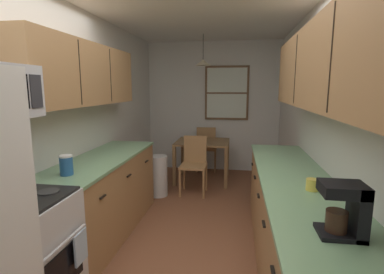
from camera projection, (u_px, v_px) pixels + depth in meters
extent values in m
plane|color=brown|center=(194.00, 228.00, 3.49)|extent=(12.00, 12.00, 0.00)
cube|color=silver|center=(82.00, 120.00, 3.48)|extent=(0.10, 9.00, 2.55)
cube|color=silver|center=(320.00, 125.00, 3.07)|extent=(0.10, 9.00, 2.55)
cube|color=silver|center=(213.00, 107.00, 5.86)|extent=(4.40, 0.10, 2.55)
cube|color=silver|center=(24.00, 261.00, 2.06)|extent=(0.62, 0.63, 0.90)
cube|color=black|center=(65.00, 269.00, 2.02)|extent=(0.01, 0.44, 0.30)
cube|color=silver|center=(66.00, 242.00, 1.98)|extent=(0.02, 0.50, 0.02)
cube|color=black|center=(17.00, 200.00, 1.98)|extent=(0.59, 0.60, 0.02)
cylinder|color=#2D2D2D|center=(14.00, 190.00, 2.14)|extent=(0.15, 0.15, 0.01)
cylinder|color=#2D2D2D|center=(20.00, 207.00, 1.83)|extent=(0.15, 0.15, 0.01)
cylinder|color=#2D2D2D|center=(48.00, 192.00, 2.09)|extent=(0.15, 0.15, 0.01)
cube|color=black|center=(9.00, 92.00, 1.79)|extent=(0.01, 0.34, 0.23)
cube|color=#2D2D33|center=(36.00, 91.00, 2.04)|extent=(0.01, 0.11, 0.23)
cube|color=#A87A4C|center=(104.00, 197.00, 3.32)|extent=(0.60, 1.93, 0.87)
cube|color=#7AA87A|center=(102.00, 158.00, 3.25)|extent=(0.63, 1.95, 0.03)
cube|color=black|center=(103.00, 197.00, 2.60)|extent=(0.02, 0.10, 0.01)
cube|color=black|center=(129.00, 176.00, 3.23)|extent=(0.02, 0.10, 0.01)
cube|color=black|center=(147.00, 161.00, 3.86)|extent=(0.02, 0.10, 0.01)
cube|color=#A87A4C|center=(83.00, 74.00, 3.06)|extent=(0.32, 2.03, 0.64)
cube|color=#2D2319|center=(80.00, 73.00, 2.71)|extent=(0.01, 0.01, 0.59)
cube|color=#2D2319|center=(111.00, 76.00, 3.37)|extent=(0.01, 0.01, 0.59)
cube|color=#A87A4C|center=(299.00, 242.00, 2.36)|extent=(0.60, 3.34, 0.87)
cube|color=#7AA87A|center=(302.00, 188.00, 2.28)|extent=(0.63, 3.36, 0.03)
cube|color=black|center=(273.00, 272.00, 1.55)|extent=(0.02, 0.10, 0.01)
cube|color=black|center=(264.00, 224.00, 2.09)|extent=(0.02, 0.10, 0.01)
cube|color=black|center=(258.00, 196.00, 2.63)|extent=(0.02, 0.10, 0.01)
cube|color=black|center=(255.00, 177.00, 3.17)|extent=(0.02, 0.10, 0.01)
cube|color=black|center=(252.00, 164.00, 3.71)|extent=(0.02, 0.10, 0.01)
cube|color=#A87A4C|center=(333.00, 65.00, 2.05)|extent=(0.32, 3.04, 0.64)
cube|color=#2D2319|center=(331.00, 59.00, 1.59)|extent=(0.01, 0.01, 0.59)
cube|color=#2D2319|center=(295.00, 70.00, 2.57)|extent=(0.01, 0.01, 0.59)
cube|color=brown|center=(203.00, 142.00, 5.18)|extent=(0.92, 0.82, 0.03)
cube|color=brown|center=(174.00, 166.00, 4.93)|extent=(0.06, 0.06, 0.69)
cube|color=brown|center=(226.00, 168.00, 4.80)|extent=(0.06, 0.06, 0.69)
cube|color=brown|center=(183.00, 156.00, 5.67)|extent=(0.06, 0.06, 0.69)
cube|color=brown|center=(227.00, 158.00, 5.54)|extent=(0.06, 0.06, 0.69)
cube|color=#A87A4C|center=(193.00, 166.00, 4.56)|extent=(0.40, 0.40, 0.04)
cube|color=#A87A4C|center=(195.00, 150.00, 4.70)|extent=(0.37, 0.03, 0.45)
cylinder|color=#A87A4C|center=(204.00, 185.00, 4.39)|extent=(0.04, 0.04, 0.43)
cylinder|color=#A87A4C|center=(180.00, 184.00, 4.45)|extent=(0.04, 0.04, 0.43)
cylinder|color=#A87A4C|center=(206.00, 177.00, 4.75)|extent=(0.04, 0.04, 0.43)
cylinder|color=#A87A4C|center=(184.00, 176.00, 4.80)|extent=(0.04, 0.04, 0.43)
cube|color=#A87A4C|center=(207.00, 148.00, 5.89)|extent=(0.41, 0.41, 0.04)
cube|color=#A87A4C|center=(206.00, 139.00, 5.68)|extent=(0.37, 0.04, 0.45)
cylinder|color=#A87A4C|center=(199.00, 157.00, 6.13)|extent=(0.04, 0.04, 0.43)
cylinder|color=#A87A4C|center=(216.00, 158.00, 6.09)|extent=(0.04, 0.04, 0.43)
cylinder|color=#A87A4C|center=(197.00, 161.00, 5.77)|extent=(0.04, 0.04, 0.43)
cylinder|color=#A87A4C|center=(215.00, 162.00, 5.73)|extent=(0.04, 0.04, 0.43)
cylinder|color=black|center=(203.00, 47.00, 4.90)|extent=(0.01, 0.01, 0.42)
cone|color=beige|center=(203.00, 63.00, 4.95)|extent=(0.27, 0.27, 0.10)
sphere|color=white|center=(203.00, 61.00, 4.94)|extent=(0.06, 0.06, 0.06)
cube|color=brown|center=(227.00, 93.00, 5.70)|extent=(0.85, 0.04, 1.05)
cube|color=silver|center=(227.00, 93.00, 5.69)|extent=(0.77, 0.01, 0.97)
cube|color=brown|center=(227.00, 93.00, 5.68)|extent=(0.77, 0.02, 0.03)
cylinder|color=silver|center=(158.00, 176.00, 4.51)|extent=(0.28, 0.28, 0.63)
cylinder|color=#265999|center=(66.00, 166.00, 2.57)|extent=(0.11, 0.11, 0.16)
cylinder|color=white|center=(66.00, 156.00, 2.55)|extent=(0.11, 0.11, 0.02)
cube|color=silver|center=(81.00, 247.00, 2.15)|extent=(0.02, 0.16, 0.24)
cube|color=black|center=(339.00, 233.00, 1.53)|extent=(0.22, 0.18, 0.02)
cube|color=black|center=(358.00, 211.00, 1.49)|extent=(0.06, 0.18, 0.28)
cube|color=black|center=(343.00, 189.00, 1.49)|extent=(0.22, 0.18, 0.06)
cylinder|color=#331E14|center=(336.00, 221.00, 1.52)|extent=(0.11, 0.11, 0.11)
cylinder|color=#E5CC4C|center=(312.00, 185.00, 2.19)|extent=(0.09, 0.09, 0.09)
torus|color=#E5CC4C|center=(320.00, 184.00, 2.18)|extent=(0.05, 0.01, 0.05)
cylinder|color=silver|center=(198.00, 140.00, 5.09)|extent=(0.17, 0.17, 0.06)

